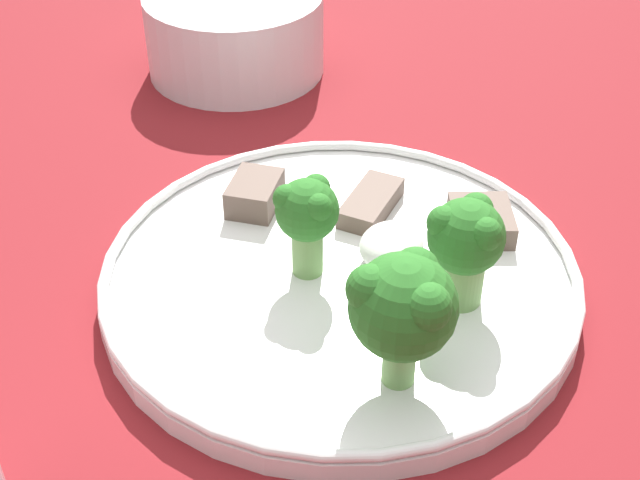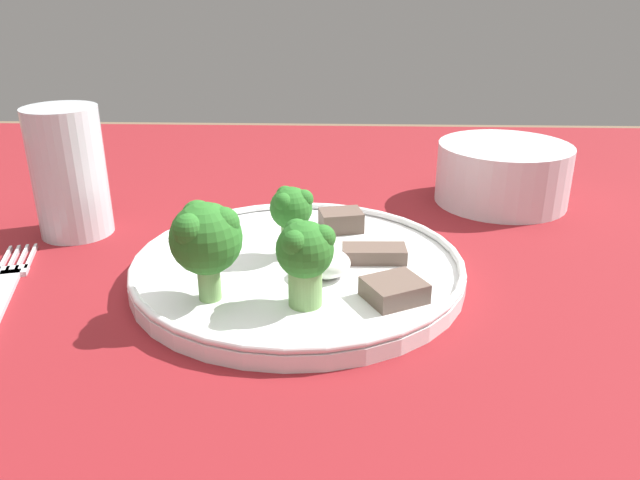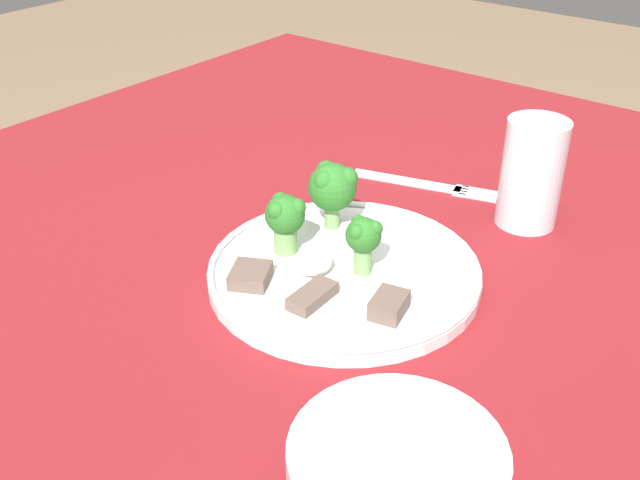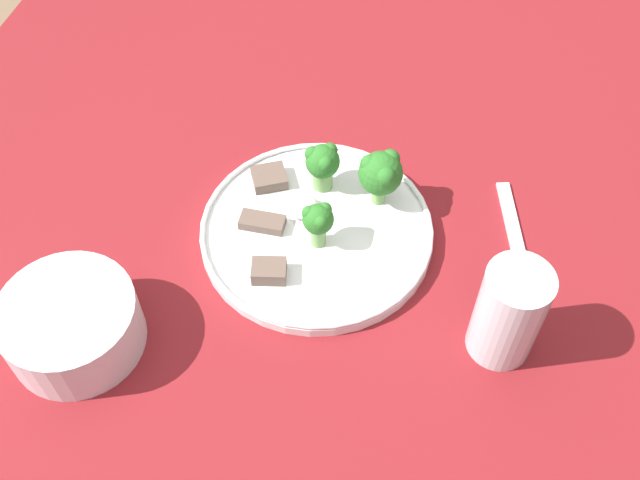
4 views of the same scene
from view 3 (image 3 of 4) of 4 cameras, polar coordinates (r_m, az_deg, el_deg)
The scene contains 11 objects.
table at distance 0.81m, azimuth 2.08°, elevation -6.61°, with size 1.14×1.13×0.76m.
dinner_plate at distance 0.71m, azimuth 1.85°, elevation -2.42°, with size 0.26×0.26×0.02m.
fork at distance 0.89m, azimuth 8.10°, elevation 4.18°, with size 0.07×0.18×0.00m.
drinking_glass at distance 0.81m, azimuth 15.77°, elevation 4.49°, with size 0.06×0.06×0.12m.
broccoli_floret_near_rim_left at distance 0.71m, azimuth -2.68°, elevation 1.75°, with size 0.04×0.04×0.06m.
broccoli_floret_center_left at distance 0.75m, azimuth 0.94°, elevation 4.11°, with size 0.05×0.05×0.07m.
broccoli_floret_back_left at distance 0.68m, azimuth 3.32°, elevation 0.21°, with size 0.03×0.03×0.06m.
meat_slice_front_slice at distance 0.66m, azimuth -0.59°, elevation -4.29°, with size 0.05×0.02×0.01m.
meat_slice_middle_slice at distance 0.68m, azimuth -5.32°, elevation -2.70°, with size 0.05×0.05×0.01m.
meat_slice_rear_slice at distance 0.64m, azimuth 5.28°, elevation -4.96°, with size 0.04×0.03×0.02m.
sauce_dollop at distance 0.69m, azimuth -0.52°, elevation -1.70°, with size 0.04×0.03×0.02m.
Camera 3 is at (0.52, 0.37, 1.15)m, focal length 42.00 mm.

